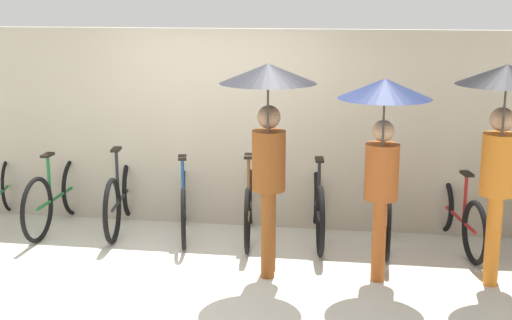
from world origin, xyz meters
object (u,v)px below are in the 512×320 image
at_px(pedestrian_leading, 268,117).
at_px(parked_bicycle_1, 57,195).
at_px(pedestrian_center, 383,130).
at_px(parked_bicycle_3, 184,203).
at_px(parked_bicycle_2, 122,197).
at_px(parked_bicycle_4, 249,205).
at_px(parked_bicycle_5, 317,205).
at_px(pedestrian_trailing, 503,120).
at_px(parked_bicycle_7, 458,215).
at_px(parked_bicycle_6, 387,208).

bearing_deg(pedestrian_leading, parked_bicycle_1, -27.13).
xyz_separation_m(pedestrian_leading, pedestrian_center, (1.05, 0.08, -0.11)).
bearing_deg(parked_bicycle_3, parked_bicycle_2, 71.28).
height_order(parked_bicycle_3, pedestrian_center, pedestrian_center).
xyz_separation_m(parked_bicycle_4, parked_bicycle_5, (0.76, 0.06, 0.01)).
relative_size(parked_bicycle_5, pedestrian_trailing, 0.86).
bearing_deg(pedestrian_trailing, pedestrian_center, 9.81).
distance_m(pedestrian_leading, pedestrian_trailing, 2.11).
xyz_separation_m(parked_bicycle_2, parked_bicycle_5, (2.28, -0.00, 0.00)).
xyz_separation_m(parked_bicycle_1, parked_bicycle_3, (1.52, 0.01, -0.03)).
height_order(parked_bicycle_3, parked_bicycle_7, parked_bicycle_7).
bearing_deg(pedestrian_leading, parked_bicycle_7, -151.83).
bearing_deg(pedestrian_leading, pedestrian_trailing, -179.84).
bearing_deg(parked_bicycle_6, pedestrian_trailing, -136.99).
xyz_separation_m(parked_bicycle_6, pedestrian_trailing, (0.95, -1.02, 1.18)).
relative_size(parked_bicycle_2, parked_bicycle_3, 1.06).
distance_m(parked_bicycle_1, parked_bicycle_5, 3.04).
bearing_deg(parked_bicycle_5, parked_bicycle_3, 84.86).
xyz_separation_m(parked_bicycle_4, pedestrian_center, (1.42, -1.06, 1.09)).
distance_m(parked_bicycle_6, parked_bicycle_7, 0.76).
xyz_separation_m(parked_bicycle_5, pedestrian_center, (0.66, -1.12, 1.07)).
relative_size(parked_bicycle_7, pedestrian_leading, 0.81).
bearing_deg(parked_bicycle_4, pedestrian_leading, -169.17).
distance_m(parked_bicycle_7, pedestrian_leading, 2.56).
distance_m(parked_bicycle_4, parked_bicycle_5, 0.76).
height_order(parked_bicycle_5, pedestrian_center, pedestrian_center).
height_order(parked_bicycle_1, parked_bicycle_5, parked_bicycle_1).
bearing_deg(parked_bicycle_7, parked_bicycle_1, 78.20).
bearing_deg(parked_bicycle_2, pedestrian_leading, -130.36).
xyz_separation_m(parked_bicycle_1, parked_bicycle_4, (2.28, 0.00, -0.01)).
bearing_deg(pedestrian_trailing, parked_bicycle_1, -5.31).
distance_m(parked_bicycle_2, parked_bicycle_6, 3.04).
bearing_deg(parked_bicycle_1, pedestrian_leading, -113.11).
height_order(parked_bicycle_1, parked_bicycle_6, parked_bicycle_1).
distance_m(parked_bicycle_1, parked_bicycle_4, 2.28).
relative_size(parked_bicycle_1, parked_bicycle_3, 1.10).
height_order(parked_bicycle_6, pedestrian_center, pedestrian_center).
relative_size(parked_bicycle_1, pedestrian_center, 0.91).
bearing_deg(parked_bicycle_3, parked_bicycle_1, 76.21).
relative_size(parked_bicycle_2, parked_bicycle_7, 1.03).
bearing_deg(parked_bicycle_1, parked_bicycle_7, -89.17).
relative_size(parked_bicycle_6, pedestrian_center, 0.92).
xyz_separation_m(parked_bicycle_4, pedestrian_leading, (0.37, -1.14, 1.19)).
bearing_deg(parked_bicycle_1, pedestrian_center, -105.72).
bearing_deg(pedestrian_center, parked_bicycle_2, -18.57).
relative_size(parked_bicycle_5, parked_bicycle_6, 1.00).
relative_size(parked_bicycle_4, parked_bicycle_5, 0.95).
bearing_deg(parked_bicycle_7, parked_bicycle_3, 78.34).
bearing_deg(pedestrian_center, parked_bicycle_7, -125.37).
bearing_deg(pedestrian_trailing, parked_bicycle_6, -40.35).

